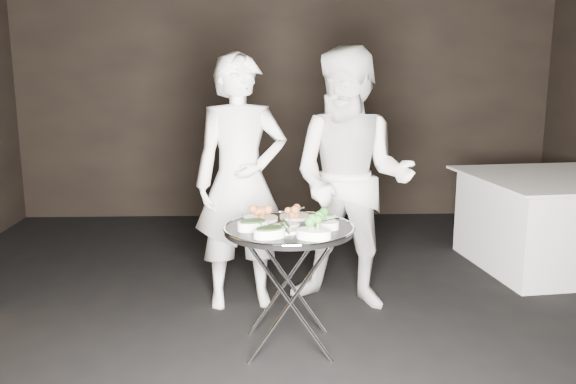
{
  "coord_description": "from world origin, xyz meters",
  "views": [
    {
      "loc": [
        -0.23,
        -3.43,
        1.7
      ],
      "look_at": [
        -0.09,
        0.21,
        0.95
      ],
      "focal_mm": 38.0,
      "sensor_mm": 36.0,
      "label": 1
    }
  ],
  "objects_px": {
    "serving_tray": "(289,229)",
    "dining_table": "(554,222)",
    "waiter_left": "(241,182)",
    "waiter_right": "(351,180)",
    "tray_stand": "(289,283)"
  },
  "relations": [
    {
      "from": "serving_tray",
      "to": "dining_table",
      "type": "bearing_deg",
      "value": 32.39
    },
    {
      "from": "tray_stand",
      "to": "waiter_left",
      "type": "xyz_separation_m",
      "value": [
        -0.31,
        0.74,
        0.48
      ]
    },
    {
      "from": "tray_stand",
      "to": "waiter_left",
      "type": "relative_size",
      "value": 0.42
    },
    {
      "from": "serving_tray",
      "to": "waiter_left",
      "type": "height_order",
      "value": "waiter_left"
    },
    {
      "from": "waiter_right",
      "to": "serving_tray",
      "type": "bearing_deg",
      "value": -102.67
    },
    {
      "from": "waiter_left",
      "to": "waiter_right",
      "type": "xyz_separation_m",
      "value": [
        0.78,
        -0.05,
        0.02
      ]
    },
    {
      "from": "tray_stand",
      "to": "waiter_left",
      "type": "bearing_deg",
      "value": 112.75
    },
    {
      "from": "waiter_left",
      "to": "waiter_right",
      "type": "distance_m",
      "value": 0.78
    },
    {
      "from": "tray_stand",
      "to": "waiter_right",
      "type": "distance_m",
      "value": 0.97
    },
    {
      "from": "serving_tray",
      "to": "dining_table",
      "type": "relative_size",
      "value": 0.56
    },
    {
      "from": "tray_stand",
      "to": "waiter_left",
      "type": "distance_m",
      "value": 0.94
    },
    {
      "from": "waiter_left",
      "to": "dining_table",
      "type": "height_order",
      "value": "waiter_left"
    },
    {
      "from": "tray_stand",
      "to": "dining_table",
      "type": "distance_m",
      "value": 2.76
    },
    {
      "from": "waiter_left",
      "to": "dining_table",
      "type": "distance_m",
      "value": 2.79
    },
    {
      "from": "tray_stand",
      "to": "serving_tray",
      "type": "xyz_separation_m",
      "value": [
        0.0,
        -0.0,
        0.34
      ]
    }
  ]
}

